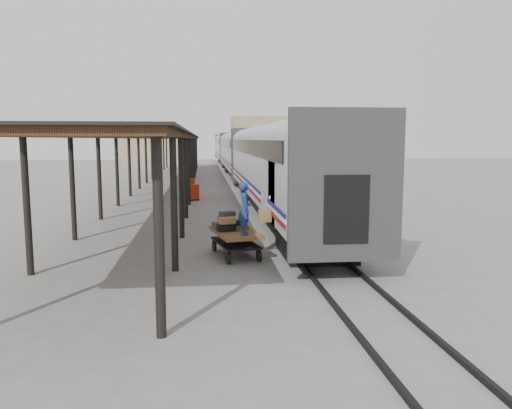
{
  "coord_description": "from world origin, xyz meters",
  "views": [
    {
      "loc": [
        -0.49,
        -16.52,
        3.86
      ],
      "look_at": [
        1.25,
        -0.15,
        1.7
      ],
      "focal_mm": 35.0,
      "sensor_mm": 36.0,
      "label": 1
    }
  ],
  "objects_px": {
    "porter": "(245,208)",
    "pedestrian": "(186,182)",
    "baggage_cart": "(236,237)",
    "luggage_tug": "(189,190)"
  },
  "relations": [
    {
      "from": "porter",
      "to": "pedestrian",
      "type": "relative_size",
      "value": 0.85
    },
    {
      "from": "porter",
      "to": "baggage_cart",
      "type": "bearing_deg",
      "value": 16.99
    },
    {
      "from": "luggage_tug",
      "to": "porter",
      "type": "relative_size",
      "value": 1.03
    },
    {
      "from": "pedestrian",
      "to": "luggage_tug",
      "type": "bearing_deg",
      "value": 110.56
    },
    {
      "from": "baggage_cart",
      "to": "luggage_tug",
      "type": "bearing_deg",
      "value": 84.99
    },
    {
      "from": "luggage_tug",
      "to": "pedestrian",
      "type": "height_order",
      "value": "pedestrian"
    },
    {
      "from": "luggage_tug",
      "to": "porter",
      "type": "bearing_deg",
      "value": -100.66
    },
    {
      "from": "luggage_tug",
      "to": "porter",
      "type": "distance_m",
      "value": 16.73
    },
    {
      "from": "luggage_tug",
      "to": "baggage_cart",
      "type": "bearing_deg",
      "value": -101.24
    },
    {
      "from": "baggage_cart",
      "to": "porter",
      "type": "relative_size",
      "value": 1.56
    }
  ]
}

